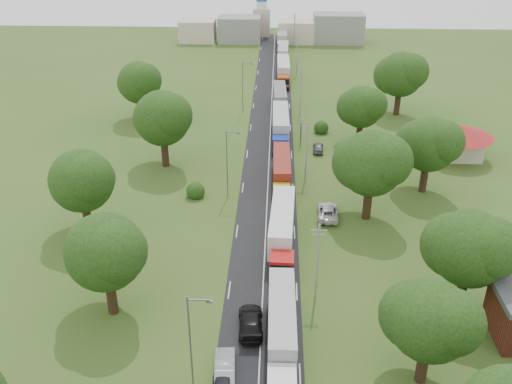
{
  "coord_description": "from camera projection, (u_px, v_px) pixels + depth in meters",
  "views": [
    {
      "loc": [
        1.2,
        -54.88,
        37.42
      ],
      "look_at": [
        -1.41,
        11.0,
        3.0
      ],
      "focal_mm": 40.0,
      "sensor_mm": 36.0,
      "label": 1
    }
  ],
  "objects": [
    {
      "name": "ground",
      "position": [
        264.0,
        259.0,
        65.97
      ],
      "size": [
        260.0,
        260.0,
        0.0
      ],
      "primitive_type": "plane",
      "color": "#344F1A",
      "rests_on": "ground"
    },
    {
      "name": "road",
      "position": [
        268.0,
        182.0,
        83.69
      ],
      "size": [
        8.0,
        200.0,
        0.04
      ],
      "primitive_type": "cube",
      "color": "black",
      "rests_on": "ground"
    },
    {
      "name": "info_sign",
      "position": [
        301.0,
        127.0,
        95.4
      ],
      "size": [
        0.12,
        3.1,
        4.1
      ],
      "color": "slate",
      "rests_on": "ground"
    },
    {
      "name": "pole_1",
      "position": [
        317.0,
        261.0,
        57.41
      ],
      "size": [
        1.6,
        0.24,
        9.0
      ],
      "color": "gray",
      "rests_on": "ground"
    },
    {
      "name": "pole_2",
      "position": [
        307.0,
        151.0,
        82.21
      ],
      "size": [
        1.6,
        0.24,
        9.0
      ],
      "color": "gray",
      "rests_on": "ground"
    },
    {
      "name": "pole_3",
      "position": [
        301.0,
        91.0,
        107.02
      ],
      "size": [
        1.6,
        0.24,
        9.0
      ],
      "color": "gray",
      "rests_on": "ground"
    },
    {
      "name": "pole_4",
      "position": [
        297.0,
        54.0,
        131.82
      ],
      "size": [
        1.6,
        0.24,
        9.0
      ],
      "color": "gray",
      "rests_on": "ground"
    },
    {
      "name": "pole_5",
      "position": [
        295.0,
        29.0,
        156.62
      ],
      "size": [
        1.6,
        0.24,
        9.0
      ],
      "color": "gray",
      "rests_on": "ground"
    },
    {
      "name": "lamp_0",
      "position": [
        192.0,
        341.0,
        45.88
      ],
      "size": [
        2.03,
        0.22,
        10.0
      ],
      "color": "slate",
      "rests_on": "ground"
    },
    {
      "name": "lamp_1",
      "position": [
        228.0,
        161.0,
        76.88
      ],
      "size": [
        2.03,
        0.22,
        10.0
      ],
      "color": "slate",
      "rests_on": "ground"
    },
    {
      "name": "lamp_2",
      "position": [
        243.0,
        85.0,
        107.88
      ],
      "size": [
        2.03,
        0.22,
        10.0
      ],
      "color": "slate",
      "rests_on": "ground"
    },
    {
      "name": "tree_2",
      "position": [
        430.0,
        319.0,
        46.61
      ],
      "size": [
        8.0,
        8.0,
        10.1
      ],
      "color": "#382616",
      "rests_on": "ground"
    },
    {
      "name": "tree_3",
      "position": [
        470.0,
        247.0,
        54.98
      ],
      "size": [
        8.8,
        8.8,
        11.07
      ],
      "color": "#382616",
      "rests_on": "ground"
    },
    {
      "name": "tree_4",
      "position": [
        371.0,
        163.0,
        70.89
      ],
      "size": [
        9.6,
        9.6,
        12.05
      ],
      "color": "#382616",
      "rests_on": "ground"
    },
    {
      "name": "tree_5",
      "position": [
        429.0,
        144.0,
        77.94
      ],
      "size": [
        8.8,
        8.8,
        11.07
      ],
      "color": "#382616",
      "rests_on": "ground"
    },
    {
      "name": "tree_6",
      "position": [
        361.0,
        107.0,
        93.52
      ],
      "size": [
        8.0,
        8.0,
        10.1
      ],
      "color": "#382616",
      "rests_on": "ground"
    },
    {
      "name": "tree_7",
      "position": [
        401.0,
        74.0,
        105.94
      ],
      "size": [
        9.6,
        9.6,
        12.05
      ],
      "color": "#382616",
      "rests_on": "ground"
    },
    {
      "name": "tree_10",
      "position": [
        105.0,
        251.0,
        54.44
      ],
      "size": [
        8.8,
        8.8,
        11.07
      ],
      "color": "#382616",
      "rests_on": "ground"
    },
    {
      "name": "tree_11",
      "position": [
        82.0,
        180.0,
        67.97
      ],
      "size": [
        8.8,
        8.8,
        11.07
      ],
      "color": "#382616",
      "rests_on": "ground"
    },
    {
      "name": "tree_12",
      "position": [
        162.0,
        118.0,
        85.2
      ],
      "size": [
        9.6,
        9.6,
        12.05
      ],
      "color": "#382616",
      "rests_on": "ground"
    },
    {
      "name": "tree_13",
      "position": [
        139.0,
        82.0,
        103.47
      ],
      "size": [
        8.8,
        8.8,
        11.07
      ],
      "color": "#382616",
      "rests_on": "ground"
    },
    {
      "name": "house_cream",
      "position": [
        460.0,
        136.0,
        89.81
      ],
      "size": [
        10.08,
        10.08,
        5.8
      ],
      "color": "beige",
      "rests_on": "ground"
    },
    {
      "name": "distant_town",
      "position": [
        277.0,
        30.0,
        161.77
      ],
      "size": [
        52.0,
        8.0,
        8.0
      ],
      "color": "gray",
      "rests_on": "ground"
    },
    {
      "name": "church",
      "position": [
        262.0,
        17.0,
        168.14
      ],
      "size": [
        5.0,
        5.0,
        12.3
      ],
      "color": "beige",
      "rests_on": "ground"
    },
    {
      "name": "truck_0",
      "position": [
        282.0,
        328.0,
        52.26
      ],
      "size": [
        2.58,
        14.52,
        4.03
      ],
      "color": "silver",
      "rests_on": "ground"
    },
    {
      "name": "truck_1",
      "position": [
        282.0,
        229.0,
        67.46
      ],
      "size": [
        3.26,
        15.63,
        4.32
      ],
      "color": "#B61514",
      "rests_on": "ground"
    },
    {
      "name": "truck_2",
      "position": [
        282.0,
        171.0,
        82.15
      ],
      "size": [
        2.55,
        14.06,
        3.9
      ],
      "color": "gold",
      "rests_on": "ground"
    },
    {
      "name": "truck_3",
      "position": [
        281.0,
        126.0,
        97.49
      ],
      "size": [
        2.88,
        15.74,
        4.36
      ],
      "color": "navy",
      "rests_on": "ground"
    },
    {
      "name": "truck_4",
      "position": [
        280.0,
        99.0,
        111.31
      ],
      "size": [
        2.78,
        13.93,
        3.85
      ],
      "color": "silver",
      "rests_on": "ground"
    },
    {
      "name": "truck_5",
      "position": [
        283.0,
        71.0,
        128.39
      ],
      "size": [
        2.86,
        15.56,
        4.31
      ],
      "color": "#AC3E1A",
      "rests_on": "ground"
    },
    {
      "name": "truck_6",
      "position": [
        283.0,
        54.0,
        142.09
      ],
      "size": [
        2.74,
        14.7,
        4.07
      ],
      "color": "#2A7232",
      "rests_on": "ground"
    },
    {
      "name": "truck_7",
      "position": [
        282.0,
        39.0,
        156.58
      ],
      "size": [
        2.68,
        15.39,
        4.27
      ],
      "color": "silver",
      "rests_on": "ground"
    },
    {
      "name": "car_lane_mid",
      "position": [
        225.0,
        367.0,
        49.75
      ],
      "size": [
        2.11,
        5.09,
        1.64
      ],
      "primitive_type": "imported",
      "rotation": [
        0.0,
        0.0,
        3.22
      ],
      "color": "#9DA0A5",
      "rests_on": "ground"
    },
    {
      "name": "car_lane_rear",
      "position": [
        251.0,
        322.0,
        54.99
      ],
      "size": [
        2.66,
        5.89,
        1.68
      ],
      "primitive_type": "imported",
      "rotation": [
        0.0,
        0.0,
        3.2
      ],
      "color": "black",
      "rests_on": "ground"
    },
    {
      "name": "car_verge_near",
      "position": [
        328.0,
        212.0,
        74.26
      ],
      "size": [
        3.0,
        5.87,
        1.59
      ],
      "primitive_type": "imported",
      "rotation": [
        0.0,
        0.0,
        3.08
      ],
      "color": "silver",
      "rests_on": "ground"
    },
    {
      "name": "car_verge_far",
      "position": [
        318.0,
        147.0,
        93.38
      ],
      "size": [
        1.85,
        4.19,
        1.4
      ],
      "primitive_type": "imported",
      "rotation": [
        0.0,
        0.0,
        3.09
      ],
      "color": "#585A5F",
      "rests_on": "ground"
    }
  ]
}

